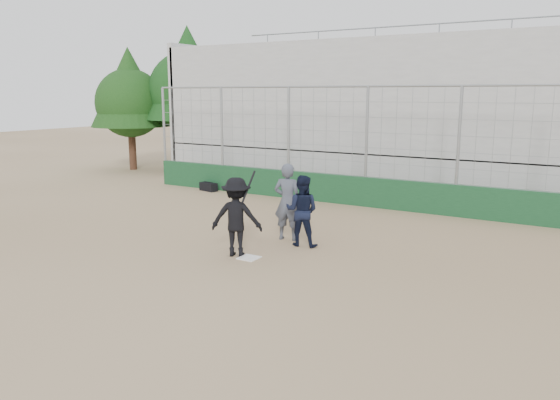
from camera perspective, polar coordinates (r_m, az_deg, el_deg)
The scene contains 10 objects.
ground at distance 12.79m, azimuth -3.25°, elevation -6.10°, with size 90.00×90.00×0.00m, color brown.
home_plate at distance 12.78m, azimuth -3.25°, elevation -6.05°, with size 0.44×0.44×0.02m, color white.
backstop at distance 18.64m, azimuth 8.91°, elevation 2.26°, with size 18.10×0.25×4.04m.
bleachers at distance 23.10m, azimuth 13.76°, elevation 8.66°, with size 20.25×6.70×6.98m.
tree_left at distance 27.66m, azimuth -9.55°, elevation 12.21°, with size 4.48×4.48×7.00m.
tree_right at distance 28.28m, azimuth -15.44°, elevation 10.67°, with size 3.84×3.84×6.00m.
batter_at_plate at distance 12.81m, azimuth -4.57°, elevation -1.77°, with size 1.38×1.12×2.00m.
catcher_crouched at distance 13.64m, azimuth 2.28°, elevation -2.37°, with size 0.96×0.79×1.21m.
umpire at distance 14.15m, azimuth 0.79°, elevation -0.60°, with size 0.74×0.48×1.82m, color #454A57.
equipment_bag at distance 21.62m, azimuth -7.49°, elevation 1.38°, with size 0.82×0.49×0.37m.
Camera 1 is at (6.90, -10.08, 3.78)m, focal length 35.00 mm.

